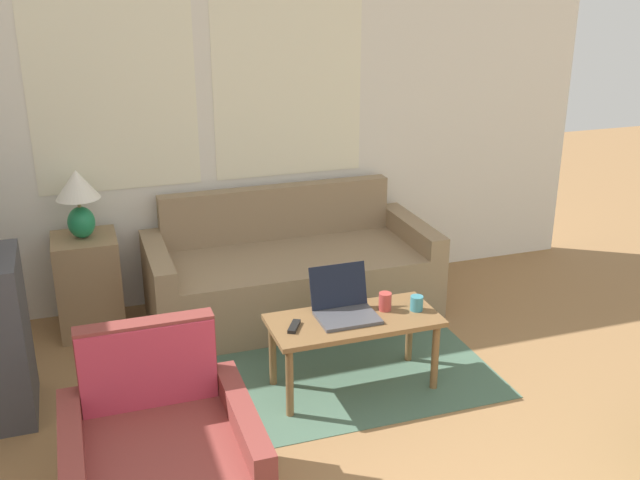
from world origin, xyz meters
TOP-DOWN VIEW (x-y plane):
  - wall_back at (-0.00, 3.98)m, footprint 5.87×0.06m
  - rug at (0.45, 2.92)m, footprint 1.78×1.94m
  - couch at (0.39, 3.52)m, footprint 2.00×0.88m
  - armchair at (-0.76, 1.65)m, footprint 0.84×0.81m
  - side_table at (-0.98, 3.66)m, footprint 0.42×0.42m
  - table_lamp at (-0.98, 3.66)m, footprint 0.28×0.28m
  - coffee_table at (0.45, 2.39)m, footprint 0.99×0.45m
  - laptop at (0.41, 2.45)m, footprint 0.35×0.33m
  - cup_navy at (0.84, 2.37)m, footprint 0.08×0.08m
  - cup_yellow at (0.66, 2.44)m, footprint 0.08×0.08m
  - tv_remote at (0.09, 2.39)m, footprint 0.11×0.15m

SIDE VIEW (x-z plane):
  - rug at x=0.45m, z-range 0.00..0.01m
  - armchair at x=-0.76m, z-range -0.16..0.67m
  - couch at x=0.39m, z-range -0.15..0.70m
  - side_table at x=-0.98m, z-range 0.00..0.68m
  - coffee_table at x=0.45m, z-range 0.17..0.62m
  - tv_remote at x=0.09m, z-range 0.45..0.47m
  - cup_navy at x=0.84m, z-range 0.45..0.54m
  - cup_yellow at x=0.66m, z-range 0.45..0.56m
  - laptop at x=0.41m, z-range 0.38..0.65m
  - table_lamp at x=-0.98m, z-range 0.73..1.19m
  - wall_back at x=0.00m, z-range 0.01..2.61m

